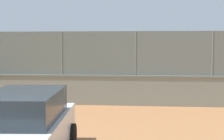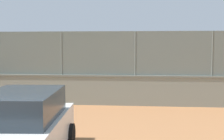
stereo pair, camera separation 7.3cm
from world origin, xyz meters
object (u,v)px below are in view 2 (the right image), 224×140
Objects in this scene: player_crossing_court at (139,76)px; player_near_wall_returning at (125,72)px; player_foreground_swinging at (87,74)px; parked_car_white at (20,129)px; sports_ball at (127,75)px.

player_near_wall_returning is (0.85, -3.60, -0.07)m from player_crossing_court.
player_crossing_court reaches higher than player_foreground_swinging.
parked_car_white is (-0.30, 11.66, -0.09)m from player_foreground_swinging.
parked_car_white is (2.77, 10.53, -0.12)m from player_crossing_court.
player_crossing_court is 3.70m from player_near_wall_returning.
player_near_wall_returning is at bearing -76.76° from player_crossing_court.
player_foreground_swinging is 3.32m from player_near_wall_returning.
player_crossing_court is at bearing 103.24° from player_near_wall_returning.
parked_car_white reaches higher than sports_ball.
player_crossing_court reaches higher than player_near_wall_returning.
player_foreground_swinging is 11.67m from parked_car_white.
player_crossing_court reaches higher than sports_ball.
player_foreground_swinging is at bearing -40.53° from sports_ball.
parked_car_white is (1.92, 14.14, -0.06)m from player_near_wall_returning.
sports_ball is 9.83m from parked_car_white.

